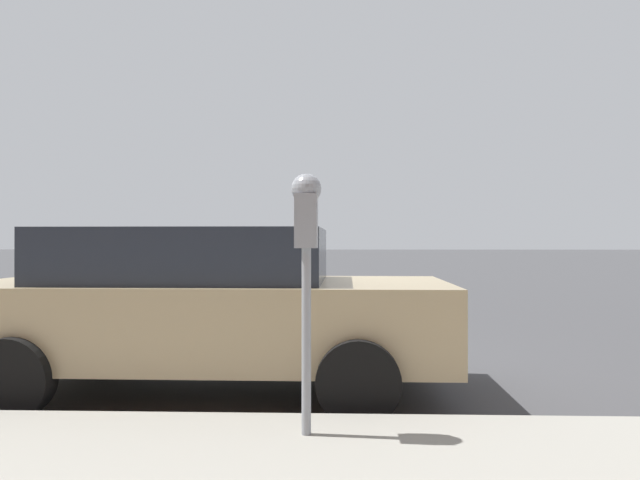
{
  "coord_description": "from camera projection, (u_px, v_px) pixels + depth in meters",
  "views": [
    {
      "loc": [
        -6.6,
        -1.07,
        1.37
      ],
      "look_at": [
        -2.51,
        -0.92,
        1.38
      ],
      "focal_mm": 35.0,
      "sensor_mm": 36.0,
      "label": 1
    }
  ],
  "objects": [
    {
      "name": "parking_meter",
      "position": [
        306.0,
        235.0,
        3.92
      ],
      "size": [
        0.21,
        0.19,
        1.64
      ],
      "color": "gray",
      "rests_on": "sidewalk"
    },
    {
      "name": "ground_plane",
      "position": [
        242.0,
        370.0,
        6.63
      ],
      "size": [
        220.0,
        220.0,
        0.0
      ],
      "primitive_type": "plane",
      "color": "#424244"
    },
    {
      "name": "car_tan",
      "position": [
        206.0,
        305.0,
        5.67
      ],
      "size": [
        2.14,
        4.3,
        1.49
      ],
      "rotation": [
        0.0,
        0.0,
        3.13
      ],
      "color": "tan",
      "rests_on": "ground_plane"
    }
  ]
}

